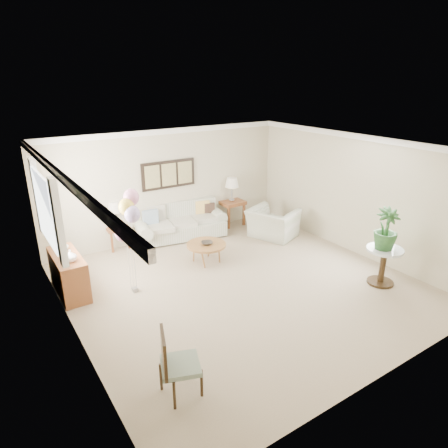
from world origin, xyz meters
name	(u,v)px	position (x,y,z in m)	size (l,w,h in m)	color
ground_plane	(242,285)	(0.00, 0.00, 0.00)	(6.00, 6.00, 0.00)	tan
room_shell	(235,203)	(-0.11, 0.09, 1.63)	(6.04, 6.04, 2.60)	beige
wall_art_triptych	(169,174)	(0.00, 2.96, 1.55)	(1.35, 0.06, 0.65)	black
sofa	(180,224)	(0.17, 2.80, 0.33)	(2.43, 1.20, 0.84)	beige
end_table_left	(117,230)	(-1.35, 2.98, 0.45)	(0.49, 0.44, 0.53)	brown
end_table_right	(232,205)	(1.70, 2.82, 0.55)	(0.60, 0.55, 0.66)	brown
lamp_left	(115,208)	(-1.35, 2.98, 0.97)	(0.32, 0.32, 0.57)	gray
lamp_right	(232,183)	(1.70, 2.82, 1.13)	(0.35, 0.35, 0.62)	gray
coffee_table	(206,245)	(-0.04, 1.22, 0.39)	(0.83, 0.83, 0.42)	olive
decor_bowl	(207,243)	(-0.04, 1.19, 0.45)	(0.24, 0.24, 0.06)	#302A24
armchair	(273,223)	(2.04, 1.56, 0.35)	(1.08, 0.94, 0.70)	beige
side_table	(384,257)	(2.26, -1.39, 0.54)	(0.67, 0.67, 0.72)	silver
potted_plant	(386,229)	(2.22, -1.37, 1.11)	(0.44, 0.44, 0.78)	#1F4521
accent_chair	(175,362)	(-2.29, -1.80, 0.49)	(0.60, 0.60, 0.95)	gray
credenza	(69,274)	(-2.76, 1.50, 0.37)	(0.46, 1.20, 0.74)	brown
vase_white	(70,256)	(-2.74, 1.20, 0.85)	(0.20, 0.20, 0.21)	white
vase_sage	(63,246)	(-2.74, 1.74, 0.83)	(0.18, 0.18, 0.19)	beige
balloon_cluster	(128,213)	(-1.77, 0.90, 1.51)	(0.55, 0.48, 1.91)	gray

